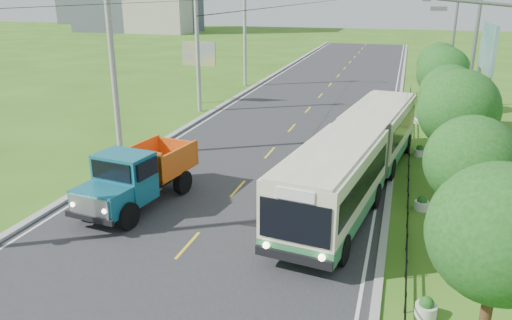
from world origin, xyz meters
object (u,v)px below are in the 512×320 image
at_px(pole_near, 114,69).
at_px(streetlight_far, 450,48).
at_px(streetlight_mid, 468,74).
at_px(billboard_left, 199,58).
at_px(planter_mid, 420,151).
at_px(bus, 358,152).
at_px(tree_fifth, 444,75).
at_px(tree_second, 472,165).
at_px(planter_far, 418,119).
at_px(pole_far, 245,35).
at_px(tree_front, 500,239).
at_px(tree_third, 459,113).
at_px(dump_truck, 138,173).
at_px(planter_front, 426,308).
at_px(billboard_right, 487,54).
at_px(tree_fourth, 449,97).
at_px(pole_mid, 198,47).
at_px(planter_near, 422,204).
at_px(tree_back, 439,66).

xyz_separation_m(pole_near, streetlight_far, (18.90, 19.00, -0.19)).
xyz_separation_m(streetlight_mid, billboard_left, (-20.14, 10.00, -1.04)).
relative_size(planter_mid, bus, 0.04).
bearing_deg(tree_fifth, tree_second, -90.00).
relative_size(pole_near, tree_second, 1.89).
distance_m(streetlight_far, planter_far, 7.84).
xyz_separation_m(tree_fifth, bus, (-4.30, -12.73, -1.87)).
distance_m(pole_far, tree_second, 35.82).
height_order(tree_fifth, billboard_left, tree_fifth).
distance_m(tree_front, streetlight_far, 31.89).
distance_m(tree_second, streetlight_mid, 11.97).
bearing_deg(tree_third, planter_mid, 102.10).
bearing_deg(billboard_left, streetlight_mid, -26.40).
bearing_deg(planter_mid, pole_far, 131.59).
distance_m(tree_second, dump_truck, 13.70).
distance_m(planter_mid, billboard_left, 20.99).
height_order(tree_third, planter_front, tree_third).
relative_size(planter_front, planter_mid, 1.00).
xyz_separation_m(planter_far, billboard_right, (3.70, -2.00, 5.06)).
height_order(tree_front, tree_second, tree_front).
bearing_deg(bus, tree_fourth, 65.66).
relative_size(planter_front, bus, 0.04).
bearing_deg(pole_near, tree_fourth, 15.84).
bearing_deg(streetlight_mid, pole_near, -165.19).
height_order(pole_far, dump_truck, pole_far).
bearing_deg(pole_mid, planter_front, -53.75).
height_order(tree_front, planter_front, tree_front).
distance_m(planter_mid, bus, 7.45).
relative_size(pole_near, billboard_left, 1.92).
bearing_deg(planter_near, tree_third, 59.59).
xyz_separation_m(tree_back, billboard_right, (2.44, -6.14, 1.69)).
xyz_separation_m(planter_near, billboard_right, (3.70, 14.00, 5.06)).
distance_m(tree_third, streetlight_mid, 5.98).
bearing_deg(bus, dump_truck, -146.10).
bearing_deg(pole_mid, billboard_right, -2.78).
bearing_deg(planter_near, pole_mid, 138.35).
relative_size(pole_mid, tree_third, 1.67).
height_order(pole_mid, streetlight_mid, pole_mid).
bearing_deg(planter_far, streetlight_mid, -75.68).
xyz_separation_m(streetlight_far, planter_far, (-2.04, -6.00, -4.62)).
xyz_separation_m(planter_front, billboard_right, (3.70, 22.00, 5.06)).
xyz_separation_m(tree_front, streetlight_mid, (0.79, 17.86, 1.18)).
height_order(tree_second, billboard_left, tree_second).
bearing_deg(tree_back, dump_truck, -120.28).
bearing_deg(dump_truck, billboard_right, 54.50).
height_order(streetlight_mid, planter_front, streetlight_mid).
relative_size(pole_near, tree_fourth, 1.85).
height_order(tree_second, planter_mid, tree_second).
relative_size(pole_near, tree_back, 1.82).
bearing_deg(planter_far, pole_near, -142.37).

